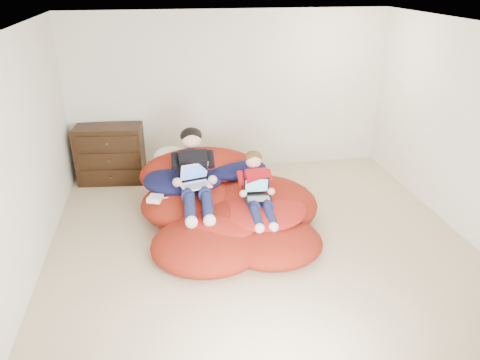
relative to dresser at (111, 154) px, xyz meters
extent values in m
cube|color=#C6B28D|center=(1.89, -2.24, -0.57)|extent=(5.10, 5.10, 0.25)
cube|color=white|center=(1.89, 0.27, 0.81)|extent=(5.10, 0.02, 2.50)
cube|color=white|center=(1.89, -4.75, 0.81)|extent=(5.10, 0.02, 2.50)
cube|color=white|center=(-0.62, -2.24, 0.81)|extent=(0.02, 5.10, 2.50)
cube|color=white|center=(4.40, -2.24, 0.81)|extent=(0.02, 5.10, 2.50)
cube|color=white|center=(1.89, -2.24, 2.07)|extent=(5.10, 5.10, 0.02)
cube|color=black|center=(0.00, 0.01, 0.00)|extent=(1.03, 0.59, 0.88)
cube|color=black|center=(0.00, -0.25, -0.27)|extent=(0.88, 0.11, 0.21)
cylinder|color=#4C3F26|center=(0.00, -0.27, -0.27)|extent=(0.04, 0.06, 0.03)
cube|color=black|center=(0.00, -0.25, 0.00)|extent=(0.88, 0.11, 0.21)
cylinder|color=#4C3F26|center=(0.00, -0.27, 0.00)|extent=(0.04, 0.06, 0.03)
cube|color=black|center=(0.00, -0.25, 0.27)|extent=(0.88, 0.11, 0.21)
cylinder|color=#4C3F26|center=(0.00, -0.27, 0.27)|extent=(0.04, 0.06, 0.03)
ellipsoid|color=#9F2112|center=(1.16, -1.42, -0.22)|extent=(1.40, 1.26, 0.50)
ellipsoid|color=#9F2112|center=(2.00, -1.56, -0.24)|extent=(1.53, 1.49, 0.55)
ellipsoid|color=#9F2112|center=(1.65, -1.96, -0.26)|extent=(1.46, 1.17, 0.47)
ellipsoid|color=#9F2112|center=(1.24, -2.34, -0.30)|extent=(1.34, 1.22, 0.45)
ellipsoid|color=#9F2112|center=(1.98, -2.41, -0.31)|extent=(1.17, 1.07, 0.38)
ellipsoid|color=#9F2112|center=(1.30, -0.89, -0.04)|extent=(1.70, 0.75, 0.75)
ellipsoid|color=#131645|center=(1.04, -1.21, 0.04)|extent=(1.07, 0.87, 0.27)
ellipsoid|color=#131645|center=(1.73, -1.07, 0.08)|extent=(0.92, 0.64, 0.22)
ellipsoid|color=red|center=(1.94, -1.96, -0.10)|extent=(1.10, 1.10, 0.20)
ellipsoid|color=red|center=(1.40, -2.16, -0.14)|extent=(0.94, 0.85, 0.17)
ellipsoid|color=beige|center=(0.89, -0.72, 0.18)|extent=(0.45, 0.29, 0.29)
cube|color=black|center=(1.17, -1.37, 0.26)|extent=(0.37, 0.45, 0.54)
sphere|color=#EAAB8F|center=(1.17, -1.23, 0.59)|extent=(0.25, 0.25, 0.25)
ellipsoid|color=black|center=(1.17, -1.20, 0.63)|extent=(0.28, 0.26, 0.21)
cylinder|color=#161C45|center=(1.07, -1.71, 0.07)|extent=(0.18, 0.41, 0.23)
cylinder|color=#161C45|center=(1.07, -2.07, 0.04)|extent=(0.15, 0.40, 0.26)
sphere|color=white|center=(1.07, -2.27, -0.03)|extent=(0.15, 0.15, 0.15)
cylinder|color=#161C45|center=(1.27, -1.71, 0.07)|extent=(0.18, 0.41, 0.23)
cylinder|color=#161C45|center=(1.27, -2.07, 0.04)|extent=(0.15, 0.40, 0.26)
sphere|color=white|center=(1.27, -2.27, -0.03)|extent=(0.15, 0.15, 0.15)
cube|color=#B30F19|center=(1.90, -1.77, 0.16)|extent=(0.30, 0.34, 0.43)
sphere|color=#EAAB8F|center=(1.90, -1.67, 0.42)|extent=(0.20, 0.20, 0.20)
ellipsoid|color=#533216|center=(1.90, -1.64, 0.46)|extent=(0.22, 0.21, 0.17)
cylinder|color=#161C45|center=(1.81, -2.01, 0.00)|extent=(0.15, 0.33, 0.18)
cylinder|color=#161C45|center=(1.81, -2.30, -0.02)|extent=(0.13, 0.31, 0.20)
sphere|color=white|center=(1.81, -2.46, -0.08)|extent=(0.12, 0.12, 0.12)
cylinder|color=#161C45|center=(1.98, -2.01, 0.00)|extent=(0.15, 0.33, 0.18)
cylinder|color=#161C45|center=(1.98, -2.30, -0.02)|extent=(0.13, 0.31, 0.20)
sphere|color=white|center=(1.98, -2.46, -0.08)|extent=(0.12, 0.12, 0.12)
cube|color=white|center=(1.17, -1.69, 0.15)|extent=(0.41, 0.33, 0.01)
cube|color=gray|center=(1.17, -1.70, 0.16)|extent=(0.32, 0.21, 0.00)
cube|color=white|center=(1.17, -1.53, 0.27)|extent=(0.37, 0.19, 0.24)
cube|color=#3F6BD6|center=(1.17, -1.53, 0.28)|extent=(0.32, 0.15, 0.19)
cube|color=black|center=(1.90, -2.00, 0.06)|extent=(0.32, 0.23, 0.01)
cube|color=gray|center=(1.90, -2.01, 0.07)|extent=(0.27, 0.13, 0.00)
cube|color=black|center=(1.90, -1.87, 0.18)|extent=(0.31, 0.07, 0.21)
cube|color=teal|center=(1.90, -1.88, 0.18)|extent=(0.27, 0.05, 0.17)
cube|color=white|center=(0.66, -1.62, -0.02)|extent=(0.22, 0.22, 0.06)
camera|label=1|loc=(0.83, -6.92, 2.57)|focal=35.00mm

